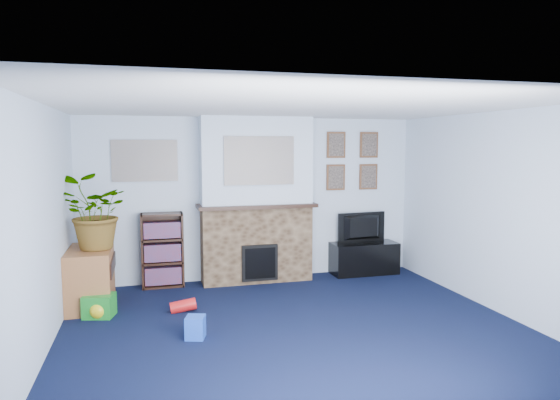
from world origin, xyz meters
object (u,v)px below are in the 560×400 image
object	(u,v)px
bookshelf	(163,252)
sideboard	(91,278)
tv_stand	(364,259)
television	(364,228)

from	to	relation	value
bookshelf	sideboard	world-z (taller)	bookshelf
sideboard	bookshelf	bearing A→B (deg)	36.41
sideboard	tv_stand	bearing A→B (deg)	8.40
tv_stand	bookshelf	size ratio (longest dim) A/B	0.98
television	bookshelf	xyz separation A→B (m)	(-3.06, 0.06, -0.22)
tv_stand	sideboard	xyz separation A→B (m)	(-3.95, -0.58, 0.12)
tv_stand	bookshelf	xyz separation A→B (m)	(-3.06, 0.08, 0.28)
bookshelf	sideboard	xyz separation A→B (m)	(-0.89, -0.66, -0.15)
tv_stand	television	bearing A→B (deg)	90.00
television	tv_stand	bearing A→B (deg)	84.85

